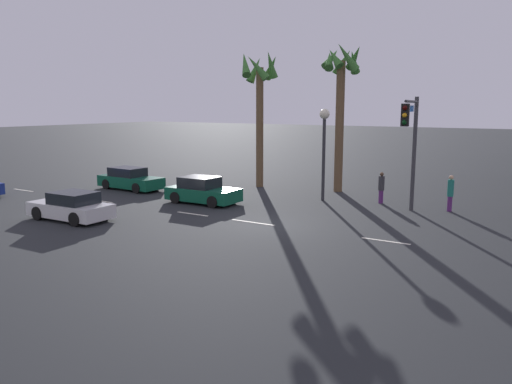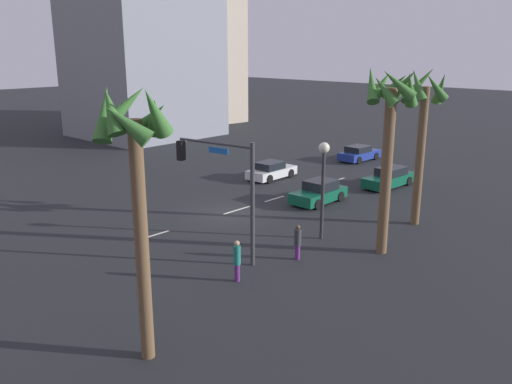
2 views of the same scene
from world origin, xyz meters
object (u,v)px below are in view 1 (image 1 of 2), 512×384
Objects in this scene: car_0 at (202,191)px; palm_tree_2 at (260,91)px; traffic_signal at (411,136)px; palm_tree_1 at (341,86)px; pedestrian_1 at (450,192)px; car_1 at (130,179)px; streetlamp at (324,135)px; car_3 at (71,207)px; pedestrian_0 at (381,187)px.

palm_tree_2 is (-0.29, 6.52, 5.57)m from car_0.
palm_tree_1 is (-5.65, 5.06, 2.58)m from traffic_signal.
pedestrian_1 is 0.21× the size of palm_tree_2.
car_0 is 0.45× the size of palm_tree_1.
car_1 is at bearing -140.57° from palm_tree_2.
car_1 is 0.90× the size of streetlamp.
streetlamp reaches higher than car_1.
streetlamp is at bearing -22.73° from palm_tree_2.
traffic_signal is at bearing 4.01° from car_1.
traffic_signal is (10.54, 2.43, 3.22)m from car_0.
car_3 is 2.41× the size of pedestrian_0.
palm_tree_1 is at bearing 145.12° from pedestrian_0.
pedestrian_1 reaches higher than car_3.
streetlamp is at bearing 53.33° from car_3.
pedestrian_1 is 0.21× the size of palm_tree_1.
car_1 is 14.42m from palm_tree_1.
car_0 is at bearing -158.51° from pedestrian_1.
traffic_signal reaches higher than car_3.
traffic_signal is at bearing -41.81° from palm_tree_1.
traffic_signal reaches higher than car_0.
pedestrian_1 reaches higher than car_1.
palm_tree_2 is (2.37, 13.05, 5.61)m from car_3.
car_1 is 8.76m from car_3.
traffic_signal is 0.65× the size of palm_tree_2.
palm_tree_1 is (11.61, 6.27, 5.82)m from car_1.
traffic_signal is at bearing 34.18° from car_3.
traffic_signal is at bearing -122.80° from pedestrian_1.
pedestrian_1 is (18.75, 3.51, 0.35)m from car_1.
traffic_signal is 3.10× the size of pedestrian_1.
palm_tree_2 reaches higher than car_1.
palm_tree_1 is at bearing 61.72° from car_3.
streetlamp is at bearing 38.13° from car_0.
streetlamp is 0.57× the size of palm_tree_1.
car_0 is at bearing -141.87° from streetlamp.
pedestrian_1 is (1.48, 2.30, -2.89)m from traffic_signal.
car_1 is 15.58m from pedestrian_0.
palm_tree_1 reaches higher than traffic_signal.
car_3 is at bearing -126.67° from streetlamp.
pedestrian_0 is at bearing 46.44° from car_3.
car_1 is at bearing -151.65° from palm_tree_1.
car_3 is at bearing -118.28° from palm_tree_1.
traffic_signal is at bearing -18.38° from streetlamp.
palm_tree_2 reaches higher than pedestrian_1.
pedestrian_1 is at bearing -21.13° from palm_tree_1.
car_3 is (-2.65, -6.53, -0.04)m from car_0.
car_1 is 0.51× the size of palm_tree_1.
pedestrian_1 reaches higher than car_0.
traffic_signal is 1.12× the size of streetlamp.
streetlamp is at bearing -163.72° from pedestrian_0.
pedestrian_1 is at bearing -8.24° from palm_tree_2.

